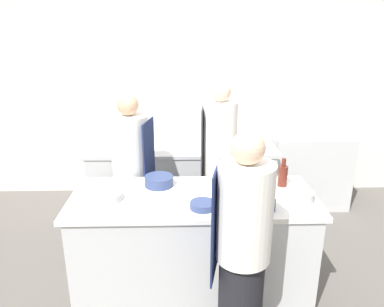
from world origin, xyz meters
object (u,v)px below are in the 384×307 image
(chef_at_pass_far, at_px, (219,167))
(bowl_wooden_salad, at_px, (159,181))
(chef_at_prep_near, at_px, (242,249))
(chef_at_stove, at_px, (132,176))
(bowl_mixing_large, at_px, (108,196))
(bottle_wine, at_px, (266,188))
(bowl_prep_small, at_px, (203,205))
(bottle_olive_oil, at_px, (283,175))
(cup, at_px, (271,205))
(oven_range, at_px, (306,167))
(bowl_ceramic_blue, at_px, (301,196))
(bottle_vinegar, at_px, (239,190))

(chef_at_pass_far, bearing_deg, bowl_wooden_salad, 137.01)
(chef_at_prep_near, bearing_deg, chef_at_stove, 47.10)
(chef_at_pass_far, height_order, bowl_mixing_large, chef_at_pass_far)
(bottle_wine, distance_m, bowl_prep_small, 0.53)
(bottle_olive_oil, height_order, bottle_wine, bottle_wine)
(chef_at_stove, relative_size, bottle_olive_oil, 6.46)
(cup, bearing_deg, bottle_olive_oil, 65.84)
(chef_at_pass_far, xyz_separation_m, cup, (0.30, -0.99, 0.07))
(oven_range, distance_m, cup, 2.26)
(bowl_wooden_salad, xyz_separation_m, cup, (0.88, -0.49, 0.00))
(oven_range, xyz_separation_m, chef_at_prep_near, (-1.22, -2.38, 0.35))
(bowl_prep_small, distance_m, bowl_ceramic_blue, 0.81)
(bowl_prep_small, xyz_separation_m, bowl_wooden_salad, (-0.36, 0.44, 0.02))
(bowl_ceramic_blue, height_order, cup, cup)
(bottle_olive_oil, relative_size, bottle_wine, 0.87)
(chef_at_pass_far, distance_m, bottle_wine, 0.90)
(bowl_ceramic_blue, distance_m, cup, 0.33)
(bowl_ceramic_blue, distance_m, bowl_wooden_salad, 1.21)
(oven_range, bearing_deg, chef_at_stove, -153.10)
(chef_at_pass_far, xyz_separation_m, bottle_olive_oil, (0.51, -0.53, 0.13))
(chef_at_pass_far, bearing_deg, bowl_ceramic_blue, -138.86)
(chef_at_prep_near, bearing_deg, bowl_wooden_salad, 47.07)
(chef_at_stove, bearing_deg, chef_at_pass_far, 106.70)
(oven_range, height_order, bottle_vinegar, bottle_vinegar)
(chef_at_stove, bearing_deg, oven_range, 128.38)
(oven_range, bearing_deg, chef_at_pass_far, -141.46)
(chef_at_stove, height_order, bowl_mixing_large, chef_at_stove)
(bottle_vinegar, height_order, bowl_prep_small, bottle_vinegar)
(bowl_wooden_salad, bearing_deg, chef_at_stove, 124.88)
(bottle_olive_oil, distance_m, bowl_ceramic_blue, 0.31)
(oven_range, distance_m, bowl_mixing_large, 2.88)
(bottle_vinegar, distance_m, bowl_wooden_salad, 0.74)
(chef_at_prep_near, height_order, cup, chef_at_prep_near)
(chef_at_pass_far, bearing_deg, chef_at_prep_near, -172.84)
(bottle_vinegar, bearing_deg, bowl_wooden_salad, 153.60)
(oven_range, height_order, chef_at_prep_near, chef_at_prep_near)
(chef_at_pass_far, relative_size, bottle_wine, 5.97)
(bowl_ceramic_blue, relative_size, cup, 2.16)
(chef_at_prep_near, distance_m, bowl_wooden_salad, 1.07)
(cup, bearing_deg, chef_at_pass_far, 106.97)
(bottle_vinegar, height_order, bowl_ceramic_blue, bottle_vinegar)
(bowl_mixing_large, distance_m, bowl_ceramic_blue, 1.56)
(bottle_olive_oil, relative_size, bowl_mixing_large, 1.04)
(bottle_olive_oil, xyz_separation_m, bottle_wine, (-0.21, -0.30, 0.01))
(bottle_olive_oil, xyz_separation_m, cup, (-0.21, -0.46, -0.05))
(chef_at_pass_far, bearing_deg, bowl_mixing_large, 134.11)
(cup, bearing_deg, bowl_prep_small, 174.76)
(bottle_vinegar, bearing_deg, bottle_olive_oil, 35.11)
(bottle_olive_oil, bearing_deg, bowl_wooden_salad, 178.42)
(bottle_wine, xyz_separation_m, bowl_mixing_large, (-1.28, 0.06, -0.08))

